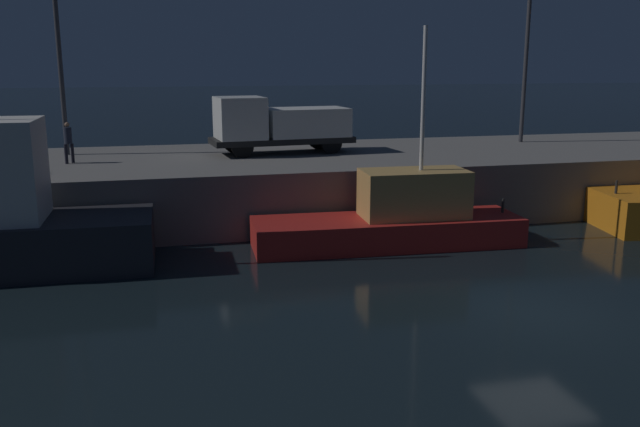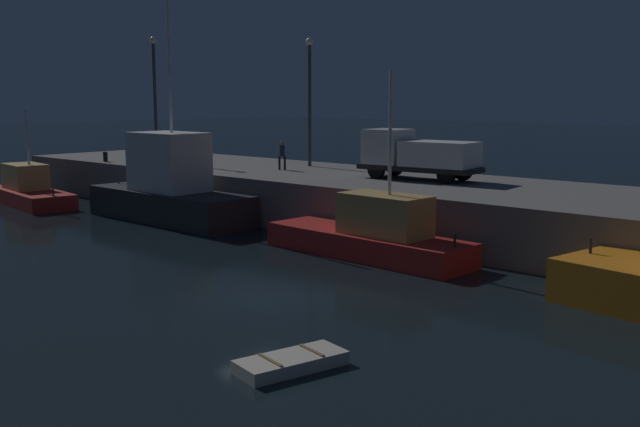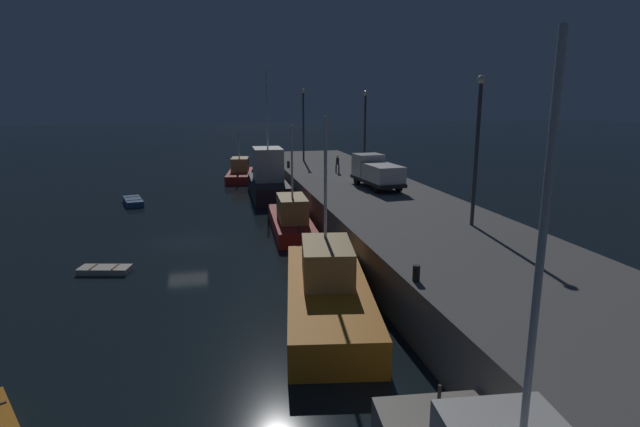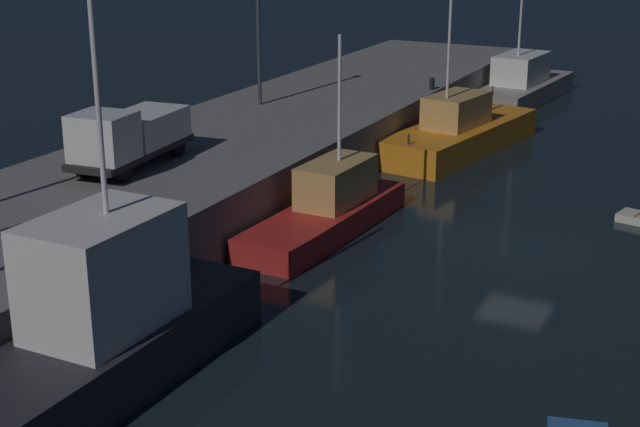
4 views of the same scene
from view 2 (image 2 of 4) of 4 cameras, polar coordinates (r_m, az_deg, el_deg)
name	(u,v)px [view 2 (image 2 of 4)]	position (r m, az deg, el deg)	size (l,w,h in m)	color
ground_plane	(267,298)	(24.25, -4.04, -6.46)	(320.00, 320.00, 0.00)	black
pier_quay	(483,213)	(34.64, 12.38, 0.03)	(65.34, 9.62, 2.39)	slate
fishing_boat_blue	(372,235)	(30.05, 4.01, -1.64)	(9.41, 2.96, 7.43)	red
fishing_boat_white	(29,191)	(48.12, -21.36, 1.64)	(8.27, 3.72, 5.75)	red
fishing_boat_orange	(169,189)	(39.46, -11.47, 1.81)	(10.43, 3.34, 11.66)	#232328
dinghy_red_small	(291,362)	(18.10, -2.21, -11.31)	(1.68, 2.85, 0.36)	beige
lamp_post_west	(155,89)	(48.31, -12.53, 9.29)	(0.44, 0.44, 7.73)	#38383D
lamp_post_east	(310,91)	(43.85, -0.80, 9.34)	(0.44, 0.44, 7.41)	#38383D
utility_truck	(417,154)	(37.04, 7.42, 4.52)	(6.22, 2.63, 2.43)	black
dockworker	(282,153)	(41.75, -2.92, 4.61)	(0.41, 0.41, 1.60)	black
bollard_west	(173,164)	(43.00, -11.19, 3.77)	(0.28, 0.28, 0.62)	black
bollard_east	(105,157)	(48.93, -16.10, 4.19)	(0.28, 0.28, 0.62)	black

